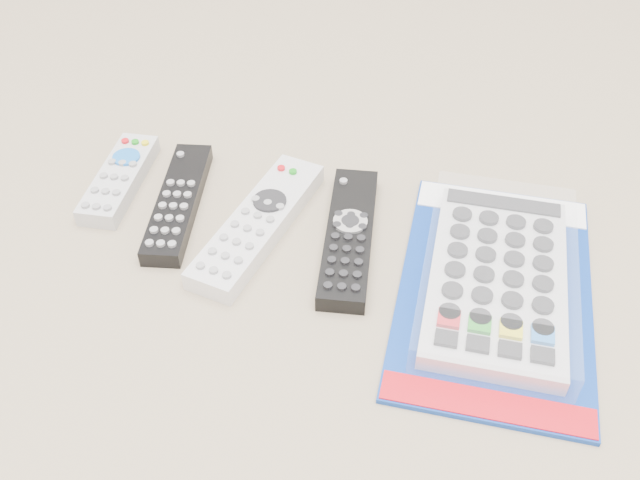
% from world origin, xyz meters
% --- Properties ---
extents(remote_small_grey, '(0.06, 0.15, 0.02)m').
position_xyz_m(remote_small_grey, '(-0.22, 0.02, 0.01)').
color(remote_small_grey, '#ABABAD').
rests_on(remote_small_grey, ground).
extents(remote_slim_black, '(0.08, 0.19, 0.02)m').
position_xyz_m(remote_slim_black, '(-0.13, 0.00, 0.01)').
color(remote_slim_black, black).
rests_on(remote_slim_black, ground).
extents(remote_silver_dvd, '(0.09, 0.22, 0.02)m').
position_xyz_m(remote_silver_dvd, '(-0.04, -0.01, 0.01)').
color(remote_silver_dvd, silver).
rests_on(remote_silver_dvd, ground).
extents(remote_large_black, '(0.07, 0.20, 0.02)m').
position_xyz_m(remote_large_black, '(0.06, -0.00, 0.01)').
color(remote_large_black, black).
rests_on(remote_large_black, ground).
extents(jumbo_remote_packaged, '(0.19, 0.31, 0.04)m').
position_xyz_m(jumbo_remote_packaged, '(0.22, -0.03, 0.02)').
color(jumbo_remote_packaged, navy).
rests_on(jumbo_remote_packaged, ground).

